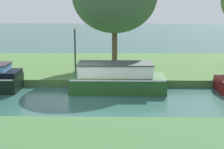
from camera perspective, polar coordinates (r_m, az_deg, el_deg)
ground_plane at (r=16.55m, az=-5.95°, el=-3.91°), size 120.00×120.00×0.00m
riverbank_far at (r=23.28m, az=-3.88°, el=1.37°), size 72.00×10.00×0.40m
forest_barge at (r=17.42m, az=0.88°, el=-0.72°), size 4.97×2.06×1.53m
lamp_post at (r=20.03m, az=-6.43°, el=5.35°), size 0.24×0.24×2.86m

